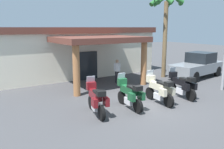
{
  "coord_description": "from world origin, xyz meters",
  "views": [
    {
      "loc": [
        -7.29,
        -8.89,
        3.85
      ],
      "look_at": [
        -0.47,
        2.59,
        1.2
      ],
      "focal_mm": 38.05,
      "sensor_mm": 36.0,
      "label": 1
    }
  ],
  "objects_px": {
    "motorcycle_maroon": "(96,100)",
    "motorcycle_black": "(182,85)",
    "motorcycle_cream": "(159,90)",
    "palm_tree_near_portico": "(166,10)",
    "motel_building": "(73,51)",
    "pedestrian": "(117,69)",
    "motorcycle_green": "(130,94)",
    "pickup_truck_gray": "(198,66)"
  },
  "relations": [
    {
      "from": "motorcycle_maroon",
      "to": "pickup_truck_gray",
      "type": "xyz_separation_m",
      "value": [
        10.51,
        3.2,
        0.24
      ]
    },
    {
      "from": "motorcycle_green",
      "to": "pedestrian",
      "type": "height_order",
      "value": "pedestrian"
    },
    {
      "from": "motel_building",
      "to": "pedestrian",
      "type": "height_order",
      "value": "motel_building"
    },
    {
      "from": "motorcycle_black",
      "to": "pickup_truck_gray",
      "type": "relative_size",
      "value": 0.41
    },
    {
      "from": "pickup_truck_gray",
      "to": "pedestrian",
      "type": "bearing_deg",
      "value": 154.86
    },
    {
      "from": "palm_tree_near_portico",
      "to": "motorcycle_maroon",
      "type": "bearing_deg",
      "value": -150.65
    },
    {
      "from": "motorcycle_maroon",
      "to": "palm_tree_near_portico",
      "type": "relative_size",
      "value": 0.32
    },
    {
      "from": "motorcycle_black",
      "to": "pedestrian",
      "type": "height_order",
      "value": "pedestrian"
    },
    {
      "from": "motorcycle_black",
      "to": "motel_building",
      "type": "bearing_deg",
      "value": 21.77
    },
    {
      "from": "motorcycle_green",
      "to": "pickup_truck_gray",
      "type": "bearing_deg",
      "value": -64.78
    },
    {
      "from": "motorcycle_cream",
      "to": "motorcycle_black",
      "type": "height_order",
      "value": "same"
    },
    {
      "from": "motel_building",
      "to": "motorcycle_black",
      "type": "xyz_separation_m",
      "value": [
        2.7,
        -9.41,
        -1.29
      ]
    },
    {
      "from": "pickup_truck_gray",
      "to": "motorcycle_black",
      "type": "bearing_deg",
      "value": -158.25
    },
    {
      "from": "pickup_truck_gray",
      "to": "motorcycle_cream",
      "type": "bearing_deg",
      "value": -164.27
    },
    {
      "from": "pedestrian",
      "to": "motorcycle_cream",
      "type": "bearing_deg",
      "value": -6.07
    },
    {
      "from": "motel_building",
      "to": "pedestrian",
      "type": "relative_size",
      "value": 8.44
    },
    {
      "from": "motorcycle_green",
      "to": "pickup_truck_gray",
      "type": "distance_m",
      "value": 9.34
    },
    {
      "from": "motorcycle_green",
      "to": "pedestrian",
      "type": "bearing_deg",
      "value": -20.9
    },
    {
      "from": "pedestrian",
      "to": "motorcycle_green",
      "type": "bearing_deg",
      "value": -24.8
    },
    {
      "from": "motel_building",
      "to": "motorcycle_black",
      "type": "height_order",
      "value": "motel_building"
    },
    {
      "from": "motel_building",
      "to": "motorcycle_cream",
      "type": "xyz_separation_m",
      "value": [
        0.93,
        -9.56,
        -1.29
      ]
    },
    {
      "from": "motorcycle_black",
      "to": "palm_tree_near_portico",
      "type": "distance_m",
      "value": 7.17
    },
    {
      "from": "motorcycle_cream",
      "to": "palm_tree_near_portico",
      "type": "relative_size",
      "value": 0.33
    },
    {
      "from": "motorcycle_cream",
      "to": "motorcycle_black",
      "type": "relative_size",
      "value": 1.0
    },
    {
      "from": "motel_building",
      "to": "motorcycle_black",
      "type": "relative_size",
      "value": 6.27
    },
    {
      "from": "motel_building",
      "to": "palm_tree_near_portico",
      "type": "distance_m",
      "value": 8.04
    },
    {
      "from": "motorcycle_maroon",
      "to": "motorcycle_black",
      "type": "height_order",
      "value": "same"
    },
    {
      "from": "motorcycle_green",
      "to": "motorcycle_black",
      "type": "distance_m",
      "value": 3.54
    },
    {
      "from": "motel_building",
      "to": "motorcycle_cream",
      "type": "height_order",
      "value": "motel_building"
    },
    {
      "from": "motorcycle_black",
      "to": "pedestrian",
      "type": "distance_m",
      "value": 5.09
    },
    {
      "from": "motorcycle_maroon",
      "to": "pedestrian",
      "type": "xyz_separation_m",
      "value": [
        4.15,
        4.89,
        0.25
      ]
    },
    {
      "from": "palm_tree_near_portico",
      "to": "pickup_truck_gray",
      "type": "bearing_deg",
      "value": -33.86
    },
    {
      "from": "motorcycle_maroon",
      "to": "motorcycle_green",
      "type": "bearing_deg",
      "value": -82.67
    },
    {
      "from": "motel_building",
      "to": "motorcycle_green",
      "type": "distance_m",
      "value": 9.56
    },
    {
      "from": "motorcycle_maroon",
      "to": "palm_tree_near_portico",
      "type": "height_order",
      "value": "palm_tree_near_portico"
    },
    {
      "from": "pedestrian",
      "to": "palm_tree_near_portico",
      "type": "height_order",
      "value": "palm_tree_near_portico"
    },
    {
      "from": "motorcycle_maroon",
      "to": "motorcycle_cream",
      "type": "height_order",
      "value": "same"
    },
    {
      "from": "motorcycle_green",
      "to": "motorcycle_maroon",
      "type": "bearing_deg",
      "value": 92.03
    },
    {
      "from": "motorcycle_green",
      "to": "motel_building",
      "type": "bearing_deg",
      "value": -0.43
    },
    {
      "from": "motorcycle_maroon",
      "to": "pickup_truck_gray",
      "type": "bearing_deg",
      "value": -63.11
    },
    {
      "from": "pickup_truck_gray",
      "to": "palm_tree_near_portico",
      "type": "bearing_deg",
      "value": 135.88
    },
    {
      "from": "palm_tree_near_portico",
      "to": "pedestrian",
      "type": "bearing_deg",
      "value": 177.02
    }
  ]
}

